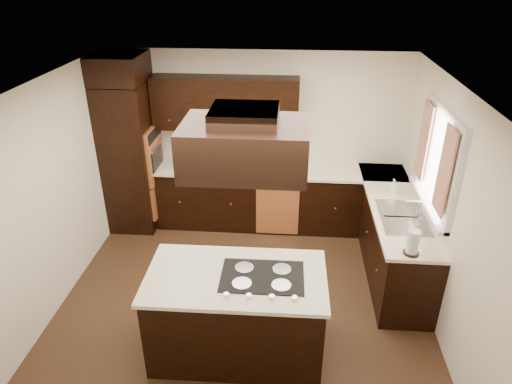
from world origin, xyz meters
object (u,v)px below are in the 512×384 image
Objects in this scene: island at (237,315)px; range_hood at (245,147)px; spice_rack at (205,158)px; oven_column at (131,157)px.

island is 1.56× the size of range_hood.
range_hood reaches higher than island.
spice_rack is (-0.72, 2.38, 0.65)m from island.
island is at bearing -69.12° from spice_rack.
island is 2.57m from spice_rack.
oven_column reaches higher than island.
range_hood is at bearing -66.25° from spice_rack.
range_hood is at bearing -50.26° from oven_column.
island is at bearing -121.86° from range_hood.
island is 4.04× the size of spice_rack.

